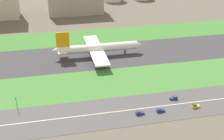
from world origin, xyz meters
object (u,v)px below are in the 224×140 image
Objects in this scene: car_2 at (174,98)px; car_5 at (160,110)px; car_3 at (140,113)px; airliner at (96,48)px; car_0 at (195,106)px; traffic_light at (16,103)px.

car_5 is (-11.61, -10.00, 0.00)m from car_2.
car_3 is 24.88m from car_2.
car_3 is (9.04, -78.00, -5.31)m from airliner.
car_2 is at bearing -139.27° from car_5.
airliner reaches higher than car_0.
car_2 is 1.00× the size of car_5.
car_5 is (-19.55, 0.00, 0.00)m from car_0.
car_5 is 0.61× the size of traffic_light.
car_0 is (39.76, -78.00, -5.31)m from airliner.
car_3 is 11.17m from car_5.
car_5 is at bearing -139.27° from car_2.
airliner is 80.75m from car_5.
car_2 and car_5 have the same top height.
traffic_light is at bearing -11.06° from car_0.
car_0 is 93.89m from traffic_light.
car_2 is 0.61× the size of traffic_light.
traffic_light is at bearing -131.09° from airliner.
car_2 is (31.82, -68.00, -5.31)m from airliner.
car_2 is at bearing -64.92° from airliner.
car_3 is 1.00× the size of car_2.
airliner is 87.71m from car_0.
car_3 is at bearing -83.39° from airliner.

